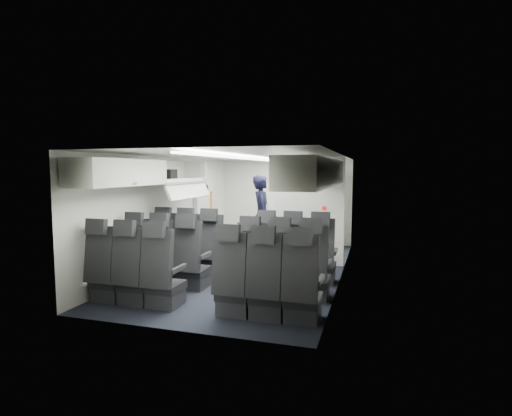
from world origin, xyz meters
The scene contains 14 objects.
cabin_shell centered at (0.00, 0.00, 1.12)m, with size 3.41×6.01×2.16m.
seat_row_front centered at (0.00, -0.53, 0.40)m, with size 3.33×0.56×1.24m.
seat_row_mid centered at (0.00, -1.43, 0.40)m, with size 3.33×0.56×1.24m.
seat_row_rear centered at (0.00, -2.33, 0.40)m, with size 3.33×0.56×1.24m.
overhead_bin_left_rear centered at (-1.40, -2.00, 1.86)m, with size 0.53×1.80×0.40m.
overhead_bin_left_front_open centered at (-1.44, -0.25, 1.74)m, with size 0.64×1.70×0.72m.
overhead_bin_right_rear centered at (1.40, -2.00, 1.86)m, with size 0.53×1.80×0.40m.
overhead_bin_right_front centered at (1.40, -0.25, 1.86)m, with size 0.53×1.70×0.40m.
bulkhead_partition centered at (0.98, 0.80, 1.08)m, with size 1.40×0.15×2.13m.
galley_unit centered at (0.95, 2.72, 0.95)m, with size 0.85×0.52×1.90m.
boarding_door centered at (-1.64, 1.55, 0.95)m, with size 0.12×1.27×1.86m.
flight_attendant centered at (-0.15, 1.35, 0.90)m, with size 0.65×0.43×1.79m, color black.
carry_on_bag centered at (-1.42, -0.62, 1.80)m, with size 0.36×0.26×0.22m, color black.
papers centered at (0.04, 1.30, 1.09)m, with size 0.21×0.02×0.15m, color white.
Camera 1 is at (2.26, -7.10, 1.90)m, focal length 28.00 mm.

